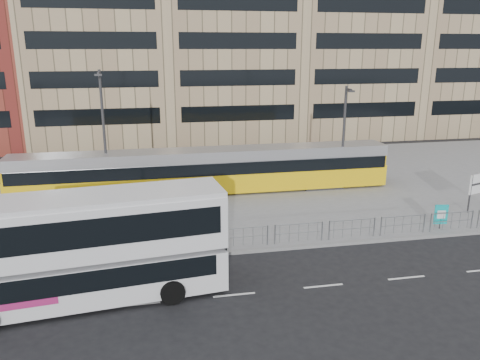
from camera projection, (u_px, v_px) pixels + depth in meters
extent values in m
plane|color=black|center=(258.00, 252.00, 24.00)|extent=(120.00, 120.00, 0.00)
cube|color=gray|center=(222.00, 186.00, 35.31)|extent=(64.00, 24.00, 0.15)
cube|color=gray|center=(258.00, 250.00, 24.03)|extent=(64.00, 0.25, 0.17)
cube|color=tan|center=(100.00, 40.00, 51.27)|extent=(14.00, 16.00, 22.00)
cube|color=tan|center=(226.00, 31.00, 53.58)|extent=(14.00, 16.00, 24.00)
cube|color=tan|center=(340.00, 45.00, 56.57)|extent=(14.00, 16.00, 21.00)
cube|color=tan|center=(445.00, 37.00, 58.88)|extent=(14.00, 16.00, 23.00)
cylinder|color=gray|center=(294.00, 224.00, 24.51)|extent=(32.00, 0.05, 0.05)
cylinder|color=gray|center=(293.00, 233.00, 24.65)|extent=(32.00, 0.04, 0.04)
cube|color=white|center=(302.00, 288.00, 20.41)|extent=(62.00, 0.12, 0.01)
cube|color=silver|center=(87.00, 277.00, 19.15)|extent=(11.57, 3.86, 1.75)
cube|color=silver|center=(82.00, 227.00, 18.56)|extent=(11.57, 3.86, 2.17)
cube|color=silver|center=(79.00, 200.00, 18.25)|extent=(11.56, 3.75, 0.31)
cube|color=black|center=(99.00, 266.00, 19.18)|extent=(9.52, 3.67, 0.88)
cube|color=black|center=(81.00, 222.00, 18.50)|extent=(10.96, 3.83, 1.13)
cube|color=#A82164|center=(18.00, 287.00, 18.42)|extent=(3.37, 2.98, 0.52)
cylinder|color=black|center=(173.00, 292.00, 19.04)|extent=(1.06, 0.42, 1.03)
cylinder|color=black|center=(163.00, 265.00, 21.46)|extent=(1.06, 0.42, 1.03)
cube|color=yellow|center=(206.00, 180.00, 33.27)|extent=(26.49, 2.54, 1.51)
cube|color=black|center=(206.00, 166.00, 32.99)|extent=(26.11, 2.58, 0.85)
cube|color=#B5B5BA|center=(206.00, 155.00, 32.77)|extent=(26.49, 2.34, 0.76)
cube|color=yellow|center=(372.00, 163.00, 35.46)|extent=(1.14, 2.13, 2.46)
cube|color=yellow|center=(15.00, 181.00, 30.75)|extent=(1.14, 2.13, 2.46)
cylinder|color=#2D2D30|center=(206.00, 170.00, 33.08)|extent=(2.26, 2.26, 2.84)
cube|color=#2D2D30|center=(319.00, 183.00, 35.03)|extent=(2.84, 2.39, 0.47)
cube|color=#2D2D30|center=(83.00, 196.00, 31.87)|extent=(2.84, 2.39, 0.47)
cylinder|color=#2D2D30|center=(470.00, 194.00, 29.07)|extent=(0.10, 0.10, 2.41)
cylinder|color=#2D2D30|center=(440.00, 222.00, 26.64)|extent=(0.06, 0.06, 0.77)
cube|color=#0CAAAE|center=(441.00, 214.00, 26.51)|extent=(0.77, 0.18, 1.15)
cube|color=white|center=(441.00, 215.00, 26.48)|extent=(0.47, 0.09, 0.48)
imported|color=black|center=(142.00, 203.00, 28.38)|extent=(0.45, 0.66, 1.76)
cylinder|color=#2D2D30|center=(206.00, 221.00, 23.72)|extent=(0.12, 0.12, 3.00)
imported|color=#2D2D30|center=(206.00, 200.00, 23.42)|extent=(0.19, 0.22, 1.00)
cylinder|color=#2D2D30|center=(104.00, 136.00, 31.17)|extent=(0.18, 0.18, 8.63)
cylinder|color=#2D2D30|center=(99.00, 73.00, 29.67)|extent=(0.14, 0.90, 0.14)
cube|color=#2D2D30|center=(98.00, 75.00, 29.27)|extent=(0.45, 0.20, 0.12)
cylinder|color=#2D2D30|center=(343.00, 138.00, 33.49)|extent=(0.18, 0.18, 7.42)
cylinder|color=#2D2D30|center=(349.00, 89.00, 32.16)|extent=(0.14, 0.90, 0.14)
cube|color=#2D2D30|center=(351.00, 91.00, 31.76)|extent=(0.45, 0.20, 0.12)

